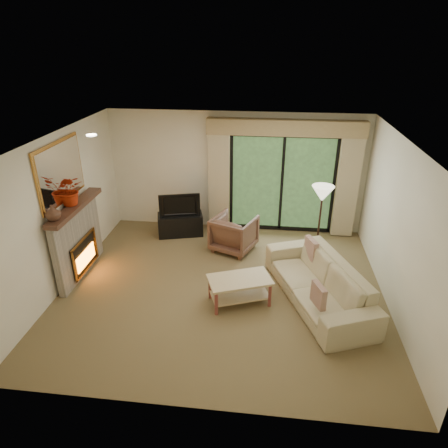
# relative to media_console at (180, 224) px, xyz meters

# --- Properties ---
(floor) EXTENTS (5.50, 5.50, 0.00)m
(floor) POSITION_rel_media_console_xyz_m (1.16, -1.95, -0.24)
(floor) COLOR brown
(floor) RESTS_ON ground
(ceiling) EXTENTS (5.50, 5.50, 0.00)m
(ceiling) POSITION_rel_media_console_xyz_m (1.16, -1.95, 2.36)
(ceiling) COLOR white
(ceiling) RESTS_ON ground
(wall_back) EXTENTS (5.00, 0.00, 5.00)m
(wall_back) POSITION_rel_media_console_xyz_m (1.16, 0.55, 1.06)
(wall_back) COLOR beige
(wall_back) RESTS_ON ground
(wall_front) EXTENTS (5.00, 0.00, 5.00)m
(wall_front) POSITION_rel_media_console_xyz_m (1.16, -4.45, 1.06)
(wall_front) COLOR beige
(wall_front) RESTS_ON ground
(wall_left) EXTENTS (0.00, 5.00, 5.00)m
(wall_left) POSITION_rel_media_console_xyz_m (-1.59, -1.95, 1.06)
(wall_left) COLOR beige
(wall_left) RESTS_ON ground
(wall_right) EXTENTS (0.00, 5.00, 5.00)m
(wall_right) POSITION_rel_media_console_xyz_m (3.91, -1.95, 1.06)
(wall_right) COLOR beige
(wall_right) RESTS_ON ground
(fireplace) EXTENTS (0.24, 1.70, 1.37)m
(fireplace) POSITION_rel_media_console_xyz_m (-1.47, -1.75, 0.45)
(fireplace) COLOR gray
(fireplace) RESTS_ON floor
(mirror) EXTENTS (0.07, 1.45, 1.02)m
(mirror) POSITION_rel_media_console_xyz_m (-1.55, -1.75, 1.71)
(mirror) COLOR #B87C35
(mirror) RESTS_ON wall_left
(sliding_door) EXTENTS (2.26, 0.10, 2.16)m
(sliding_door) POSITION_rel_media_console_xyz_m (2.16, 0.50, 0.86)
(sliding_door) COLOR black
(sliding_door) RESTS_ON floor
(curtain_left) EXTENTS (0.45, 0.18, 2.35)m
(curtain_left) POSITION_rel_media_console_xyz_m (0.81, 0.39, 0.96)
(curtain_left) COLOR tan
(curtain_left) RESTS_ON floor
(curtain_right) EXTENTS (0.45, 0.18, 2.35)m
(curtain_right) POSITION_rel_media_console_xyz_m (3.51, 0.39, 0.96)
(curtain_right) COLOR tan
(curtain_right) RESTS_ON floor
(cornice) EXTENTS (3.20, 0.24, 0.32)m
(cornice) POSITION_rel_media_console_xyz_m (2.16, 0.41, 2.08)
(cornice) COLOR #9F8458
(cornice) RESTS_ON wall_back
(media_console) EXTENTS (1.04, 0.67, 0.48)m
(media_console) POSITION_rel_media_console_xyz_m (0.00, 0.00, 0.00)
(media_console) COLOR black
(media_console) RESTS_ON floor
(tv) EXTENTS (0.87, 0.34, 0.50)m
(tv) POSITION_rel_media_console_xyz_m (0.00, -0.00, 0.49)
(tv) COLOR black
(tv) RESTS_ON media_console
(armchair) EXTENTS (1.03, 1.04, 0.73)m
(armchair) POSITION_rel_media_console_xyz_m (1.23, -0.54, 0.13)
(armchair) COLOR brown
(armchair) RESTS_ON floor
(sofa) EXTENTS (1.76, 2.59, 0.70)m
(sofa) POSITION_rel_media_console_xyz_m (2.77, -2.10, 0.11)
(sofa) COLOR tan
(sofa) RESTS_ON floor
(pillow_near) EXTENTS (0.21, 0.35, 0.34)m
(pillow_near) POSITION_rel_media_console_xyz_m (2.69, -2.79, 0.34)
(pillow_near) COLOR brown
(pillow_near) RESTS_ON sofa
(pillow_far) EXTENTS (0.23, 0.38, 0.37)m
(pillow_far) POSITION_rel_media_console_xyz_m (2.69, -1.40, 0.35)
(pillow_far) COLOR brown
(pillow_far) RESTS_ON sofa
(coffee_table) EXTENTS (1.14, 0.88, 0.45)m
(coffee_table) POSITION_rel_media_console_xyz_m (1.50, -2.31, -0.01)
(coffee_table) COLOR tan
(coffee_table) RESTS_ON floor
(floor_lamp) EXTENTS (0.50, 0.50, 1.53)m
(floor_lamp) POSITION_rel_media_console_xyz_m (2.87, -0.74, 0.52)
(floor_lamp) COLOR beige
(floor_lamp) RESTS_ON floor
(vase) EXTENTS (0.31, 0.31, 0.26)m
(vase) POSITION_rel_media_console_xyz_m (-1.45, -2.39, 1.26)
(vase) COLOR #492C1F
(vase) RESTS_ON fireplace
(branches) EXTENTS (0.57, 0.52, 0.53)m
(branches) POSITION_rel_media_console_xyz_m (-1.45, -1.75, 1.40)
(branches) COLOR #A4250A
(branches) RESTS_ON fireplace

